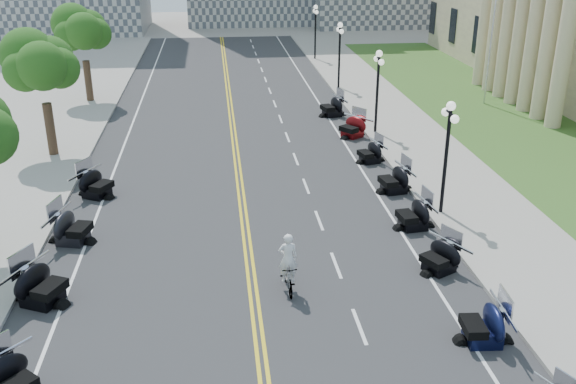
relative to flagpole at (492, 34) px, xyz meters
name	(u,v)px	position (x,y,z in m)	size (l,w,h in m)	color
ground	(251,270)	(-18.00, -22.00, -5.00)	(160.00, 160.00, 0.00)	gray
road	(239,174)	(-18.00, -12.00, -5.00)	(16.00, 90.00, 0.01)	#333335
centerline_yellow_a	(236,174)	(-18.12, -12.00, -4.99)	(0.12, 90.00, 0.00)	yellow
centerline_yellow_b	(241,174)	(-17.88, -12.00, -4.99)	(0.12, 90.00, 0.00)	yellow
edge_line_north	(361,169)	(-11.60, -12.00, -4.99)	(0.12, 90.00, 0.00)	white
edge_line_south	(111,179)	(-24.40, -12.00, -4.99)	(0.12, 90.00, 0.00)	white
lane_dash_5	(359,326)	(-14.80, -26.00, -4.99)	(0.12, 2.00, 0.00)	white
lane_dash_6	(336,265)	(-14.80, -22.00, -4.99)	(0.12, 2.00, 0.00)	white
lane_dash_7	(319,220)	(-14.80, -18.00, -4.99)	(0.12, 2.00, 0.00)	white
lane_dash_8	(306,186)	(-14.80, -14.00, -4.99)	(0.12, 2.00, 0.00)	white
lane_dash_9	(296,159)	(-14.80, -10.00, -4.99)	(0.12, 2.00, 0.00)	white
lane_dash_10	(287,137)	(-14.80, -6.00, -4.99)	(0.12, 2.00, 0.00)	white
lane_dash_11	(280,119)	(-14.80, -2.00, -4.99)	(0.12, 2.00, 0.00)	white
lane_dash_12	(275,104)	(-14.80, 2.00, -4.99)	(0.12, 2.00, 0.00)	white
lane_dash_13	(270,91)	(-14.80, 6.00, -4.99)	(0.12, 2.00, 0.00)	white
lane_dash_14	(266,79)	(-14.80, 10.00, -4.99)	(0.12, 2.00, 0.00)	white
lane_dash_15	(262,70)	(-14.80, 14.00, -4.99)	(0.12, 2.00, 0.00)	white
lane_dash_16	(259,61)	(-14.80, 18.00, -4.99)	(0.12, 2.00, 0.00)	white
lane_dash_17	(256,54)	(-14.80, 22.00, -4.99)	(0.12, 2.00, 0.00)	white
lane_dash_18	(253,47)	(-14.80, 26.00, -4.99)	(0.12, 2.00, 0.00)	white
lane_dash_19	(251,41)	(-14.80, 30.00, -4.99)	(0.12, 2.00, 0.00)	white
sidewalk_north	(437,165)	(-7.50, -12.00, -4.92)	(5.00, 90.00, 0.15)	#9E9991
sidewalk_south	(26,182)	(-28.50, -12.00, -4.92)	(5.00, 90.00, 0.15)	#9E9991
lawn	(501,120)	(-0.50, -4.00, -4.95)	(9.00, 60.00, 0.10)	#356023
street_lamp_2	(446,159)	(-9.40, -18.00, -2.40)	(0.50, 1.20, 4.90)	black
street_lamp_3	(377,92)	(-9.40, -6.00, -2.40)	(0.50, 1.20, 4.90)	black
street_lamp_4	(339,56)	(-9.40, 6.00, -2.40)	(0.50, 1.20, 4.90)	black
street_lamp_5	(315,32)	(-9.40, 18.00, -2.40)	(0.50, 1.20, 4.90)	black
flagpole	(492,34)	(0.00, 0.00, 0.00)	(1.10, 0.20, 10.00)	silver
tree_3	(42,71)	(-28.00, -8.00, -0.25)	(4.80, 4.80, 9.20)	#235619
tree_4	(83,36)	(-28.00, 4.00, -0.25)	(4.80, 4.80, 9.20)	#235619
motorcycle_n_4	(484,322)	(-11.27, -27.20, -4.31)	(1.97, 1.97, 1.38)	black
motorcycle_n_5	(440,255)	(-11.13, -22.83, -4.36)	(1.83, 1.83, 1.28)	black
motorcycle_n_6	(414,213)	(-11.00, -19.16, -4.32)	(1.96, 1.96, 1.37)	black
motorcycle_n_7	(394,178)	(-10.74, -15.17, -4.30)	(2.00, 2.00, 1.40)	black
motorcycle_n_8	(370,151)	(-10.90, -10.95, -4.38)	(1.77, 1.77, 1.24)	black
motorcycle_n_9	(352,126)	(-10.92, -6.41, -4.30)	(2.00, 2.00, 1.40)	#590A0C
motorcycle_n_10	(332,106)	(-11.29, -1.66, -4.28)	(2.07, 2.07, 1.45)	black
motorcycle_s_4	(8,379)	(-24.76, -28.27, -4.31)	(1.96, 1.96, 1.38)	black
motorcycle_s_5	(41,283)	(-25.05, -23.41, -4.24)	(2.16, 2.16, 1.51)	black
motorcycle_s_6	(72,226)	(-24.91, -18.90, -4.27)	(2.09, 2.09, 1.46)	black
motorcycle_s_7	(96,182)	(-24.72, -14.14, -4.29)	(2.02, 2.02, 1.42)	black
bicycle	(288,277)	(-16.80, -23.55, -4.46)	(0.51, 1.79, 1.08)	#A51414
cyclist_rider	(288,239)	(-16.80, -23.55, -3.01)	(0.67, 0.44, 1.83)	white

